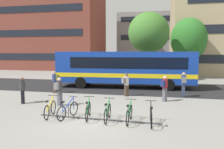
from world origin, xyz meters
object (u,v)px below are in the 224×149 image
at_px(parked_bicycle_green_3, 108,113).
at_px(commuter_teal_pack_0, 22,88).
at_px(parked_bicycle_green_2, 88,111).
at_px(parked_bicycle_green_4, 129,114).
at_px(parked_bicycle_yellow_0, 50,109).
at_px(street_tree_1, 149,33).
at_px(parked_bicycle_black_5, 151,116).
at_px(commuter_grey_pack_1, 126,83).
at_px(commuter_grey_pack_3, 59,90).
at_px(parked_bicycle_blue_1, 68,110).
at_px(city_bus, 124,68).
at_px(commuter_navy_pack_5, 165,87).
at_px(commuter_olive_pack_6, 55,81).
at_px(street_tree_0, 189,39).
at_px(commuter_grey_pack_4, 184,83).

distance_m(parked_bicycle_green_3, commuter_teal_pack_0, 6.42).
distance_m(parked_bicycle_green_2, parked_bicycle_green_4, 2.04).
distance_m(parked_bicycle_yellow_0, street_tree_1, 16.31).
bearing_deg(parked_bicycle_black_5, parked_bicycle_green_2, 80.16).
bearing_deg(parked_bicycle_green_3, commuter_grey_pack_1, -3.28).
xyz_separation_m(commuter_teal_pack_0, commuter_grey_pack_3, (2.50, -0.05, 0.03)).
distance_m(parked_bicycle_blue_1, parked_bicycle_green_3, 2.00).
bearing_deg(parked_bicycle_yellow_0, street_tree_1, -23.89).
xyz_separation_m(city_bus, parked_bicycle_green_3, (0.72, -9.61, -1.39)).
xyz_separation_m(parked_bicycle_green_4, commuter_grey_pack_1, (-1.01, 5.83, 0.58)).
bearing_deg(parked_bicycle_black_5, commuter_navy_pack_5, -12.03).
relative_size(parked_bicycle_yellow_0, parked_bicycle_green_3, 0.99).
relative_size(commuter_grey_pack_1, commuter_navy_pack_5, 1.00).
bearing_deg(parked_bicycle_green_4, commuter_navy_pack_5, -18.29).
relative_size(city_bus, commuter_olive_pack_6, 7.22).
distance_m(parked_bicycle_green_3, commuter_olive_pack_6, 8.09).
bearing_deg(commuter_grey_pack_3, commuter_grey_pack_1, -30.09).
distance_m(parked_bicycle_blue_1, commuter_teal_pack_0, 4.61).
bearing_deg(commuter_grey_pack_3, street_tree_1, -5.60).
relative_size(parked_bicycle_black_5, street_tree_0, 0.24).
height_order(parked_bicycle_green_3, street_tree_1, street_tree_1).
height_order(parked_bicycle_black_5, street_tree_0, street_tree_0).
relative_size(commuter_teal_pack_0, street_tree_0, 0.23).
relative_size(parked_bicycle_green_2, parked_bicycle_green_3, 0.99).
bearing_deg(parked_bicycle_green_3, parked_bicycle_green_4, -94.42).
distance_m(parked_bicycle_green_2, street_tree_0, 19.77).
relative_size(parked_bicycle_green_4, commuter_grey_pack_3, 1.02).
relative_size(parked_bicycle_green_3, street_tree_0, 0.24).
xyz_separation_m(parked_bicycle_blue_1, commuter_olive_pack_6, (-3.56, 5.84, 0.59)).
height_order(commuter_teal_pack_0, commuter_grey_pack_3, commuter_grey_pack_3).
bearing_deg(commuter_grey_pack_4, city_bus, 53.63).
xyz_separation_m(parked_bicycle_yellow_0, street_tree_1, (4.10, 15.02, 4.86)).
xyz_separation_m(parked_bicycle_blue_1, commuter_grey_pack_1, (2.03, 5.80, 0.58)).
bearing_deg(commuter_olive_pack_6, parked_bicycle_blue_1, 118.91).
height_order(parked_bicycle_blue_1, street_tree_0, street_tree_0).
relative_size(parked_bicycle_green_4, commuter_olive_pack_6, 1.03).
relative_size(parked_bicycle_blue_1, commuter_teal_pack_0, 1.03).
bearing_deg(street_tree_1, commuter_grey_pack_4, -71.47).
xyz_separation_m(commuter_navy_pack_5, street_tree_0, (3.03, 13.56, 3.68)).
bearing_deg(commuter_olive_pack_6, commuter_grey_pack_1, 177.11).
bearing_deg(commuter_grey_pack_1, commuter_navy_pack_5, -65.08).
bearing_deg(commuter_grey_pack_1, parked_bicycle_black_5, -113.66).
xyz_separation_m(parked_bicycle_blue_1, parked_bicycle_black_5, (4.03, -0.18, 0.00)).
relative_size(commuter_teal_pack_0, commuter_navy_pack_5, 0.98).
distance_m(parked_bicycle_green_4, commuter_grey_pack_4, 7.08).
distance_m(commuter_grey_pack_3, street_tree_0, 18.84).
xyz_separation_m(parked_bicycle_green_2, commuter_teal_pack_0, (-4.98, 2.13, 0.56)).
distance_m(city_bus, parked_bicycle_black_5, 10.26).
xyz_separation_m(parked_bicycle_black_5, commuter_grey_pack_4, (2.03, 6.52, 0.63)).
relative_size(parked_bicycle_green_2, street_tree_1, 0.23).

